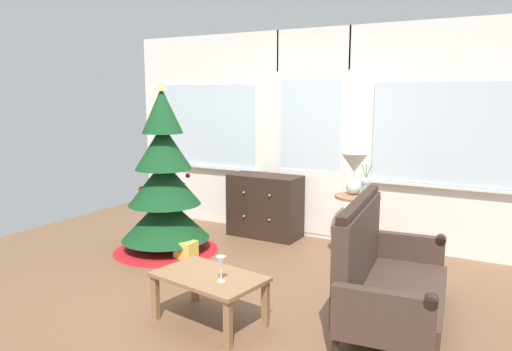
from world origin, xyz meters
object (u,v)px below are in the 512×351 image
(settee_sofa, at_px, (382,274))
(christmas_tree, at_px, (165,192))
(gift_box, at_px, (186,250))
(flower_vase, at_px, (366,186))
(side_table, at_px, (357,215))
(dresser_cabinet, at_px, (265,206))
(coffee_table, at_px, (209,282))
(table_lamp, at_px, (354,168))
(wine_glass, at_px, (221,263))

(settee_sofa, bearing_deg, christmas_tree, 168.16)
(settee_sofa, relative_size, gift_box, 7.53)
(christmas_tree, xyz_separation_m, flower_vase, (2.12, 0.63, 0.15))
(side_table, bearing_deg, gift_box, -152.55)
(dresser_cabinet, bearing_deg, settee_sofa, -40.62)
(settee_sofa, distance_m, gift_box, 2.25)
(coffee_table, height_order, gift_box, coffee_table)
(table_lamp, height_order, gift_box, table_lamp)
(side_table, relative_size, flower_vase, 2.05)
(coffee_table, bearing_deg, wine_glass, -23.27)
(dresser_cabinet, relative_size, side_table, 1.27)
(dresser_cabinet, distance_m, wine_glass, 2.53)
(settee_sofa, height_order, flower_vase, flower_vase)
(christmas_tree, height_order, flower_vase, christmas_tree)
(christmas_tree, relative_size, side_table, 2.69)
(wine_glass, bearing_deg, settee_sofa, 37.34)
(dresser_cabinet, relative_size, settee_sofa, 0.59)
(christmas_tree, bearing_deg, table_lamp, 20.52)
(flower_vase, bearing_deg, dresser_cabinet, 162.98)
(gift_box, bearing_deg, wine_glass, -44.15)
(settee_sofa, height_order, side_table, settee_sofa)
(wine_glass, bearing_deg, coffee_table, 156.73)
(dresser_cabinet, height_order, gift_box, dresser_cabinet)
(side_table, height_order, flower_vase, flower_vase)
(table_lamp, bearing_deg, settee_sofa, -63.42)
(settee_sofa, xyz_separation_m, flower_vase, (-0.48, 1.18, 0.46))
(table_lamp, height_order, flower_vase, table_lamp)
(gift_box, bearing_deg, dresser_cabinet, 74.53)
(settee_sofa, relative_size, flower_vase, 4.42)
(wine_glass, xyz_separation_m, gift_box, (-1.20, 1.16, -0.43))
(table_lamp, bearing_deg, dresser_cabinet, 165.17)
(christmas_tree, height_order, coffee_table, christmas_tree)
(settee_sofa, xyz_separation_m, table_lamp, (-0.64, 1.28, 0.63))
(flower_vase, bearing_deg, gift_box, -155.56)
(christmas_tree, xyz_separation_m, side_table, (2.02, 0.69, -0.18))
(christmas_tree, distance_m, wine_glass, 2.07)
(christmas_tree, xyz_separation_m, wine_glass, (1.59, -1.31, -0.16))
(christmas_tree, relative_size, table_lamp, 4.38)
(flower_vase, height_order, coffee_table, flower_vase)
(christmas_tree, relative_size, settee_sofa, 1.25)
(side_table, distance_m, coffee_table, 2.03)
(coffee_table, relative_size, wine_glass, 4.68)
(settee_sofa, bearing_deg, flower_vase, 112.15)
(christmas_tree, height_order, wine_glass, christmas_tree)
(settee_sofa, xyz_separation_m, coffee_table, (-1.16, -0.70, -0.04))
(dresser_cabinet, height_order, wine_glass, dresser_cabinet)
(dresser_cabinet, xyz_separation_m, gift_box, (-0.33, -1.21, -0.29))
(dresser_cabinet, distance_m, settee_sofa, 2.46)
(side_table, xyz_separation_m, table_lamp, (-0.06, 0.04, 0.49))
(flower_vase, bearing_deg, table_lamp, 147.99)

